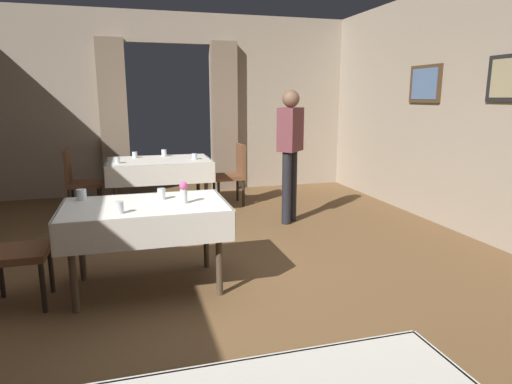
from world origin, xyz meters
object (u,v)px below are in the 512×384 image
flower_vase_mid (184,192)px  glass_mid_b (161,194)px  glass_mid_d (82,195)px  glass_far_c (135,155)px  chair_far_left (78,179)px  glass_far_d (164,153)px  person_waiter_by_doorway (290,145)px  glass_far_b (117,160)px  chair_mid_left (5,244)px  chair_far_right (233,171)px  dining_table_mid (145,215)px  dining_table_far (159,166)px  glass_far_a (195,156)px  glass_mid_c (119,207)px

flower_vase_mid → glass_mid_b: 0.27m
glass_mid_d → glass_far_c: size_ratio=1.08×
chair_far_left → flower_vase_mid: size_ratio=4.99×
glass_far_d → person_waiter_by_doorway: size_ratio=0.06×
glass_mid_d → glass_far_b: (0.26, 2.19, -0.00)m
chair_mid_left → glass_far_c: size_ratio=10.48×
chair_far_right → chair_far_left: same height
chair_mid_left → flower_vase_mid: 1.43m
dining_table_mid → glass_far_d: (0.40, 3.04, 0.15)m
glass_far_b → glass_far_c: size_ratio=0.99×
chair_mid_left → glass_mid_d: chair_mid_left is taller
chair_mid_left → glass_far_d: chair_mid_left is taller
glass_far_b → glass_far_d: (0.66, 0.55, 0.01)m
glass_mid_d → glass_mid_b: bearing=-13.7°
flower_vase_mid → chair_far_right: bearing=69.1°
dining_table_far → glass_far_c: bearing=138.0°
dining_table_far → chair_far_right: 1.13m
dining_table_mid → person_waiter_by_doorway: bearing=40.3°
flower_vase_mid → glass_far_c: (-0.35, 3.07, -0.06)m
glass_mid_b → person_waiter_by_doorway: size_ratio=0.06×
glass_far_d → person_waiter_by_doorway: 2.09m
flower_vase_mid → chair_far_left: bearing=111.9°
dining_table_mid → glass_mid_b: size_ratio=13.84×
glass_mid_b → glass_far_b: (-0.42, 2.36, -0.01)m
dining_table_mid → person_waiter_by_doorway: size_ratio=0.80×
chair_far_right → glass_mid_d: 3.16m
glass_mid_d → chair_far_left: bearing=96.8°
chair_far_left → glass_far_b: chair_far_left is taller
dining_table_mid → glass_far_d: 3.07m
flower_vase_mid → person_waiter_by_doorway: bearing=46.7°
glass_mid_b → glass_far_a: 2.53m
dining_table_far → glass_mid_c: size_ratio=15.01×
glass_mid_b → glass_far_c: (-0.18, 2.87, -0.01)m
glass_far_a → glass_far_b: 1.06m
chair_far_right → glass_mid_b: size_ratio=9.40×
chair_far_right → chair_far_left: 2.23m
dining_table_mid → person_waiter_by_doorway: person_waiter_by_doorway is taller
dining_table_mid → glass_mid_d: glass_mid_d is taller
chair_far_left → glass_far_d: 1.28m
dining_table_far → chair_mid_left: size_ratio=1.57×
dining_table_mid → glass_far_c: (-0.03, 3.00, 0.14)m
glass_far_d → dining_table_mid: bearing=-97.4°
glass_far_d → person_waiter_by_doorway: (1.49, -1.44, 0.22)m
glass_far_a → person_waiter_by_doorway: person_waiter_by_doorway is taller
chair_mid_left → glass_mid_b: 1.27m
flower_vase_mid → person_waiter_by_doorway: 2.30m
glass_mid_c → person_waiter_by_doorway: bearing=41.8°
chair_far_right → person_waiter_by_doorway: bearing=-67.9°
flower_vase_mid → glass_far_a: bearing=79.9°
dining_table_far → glass_far_c: size_ratio=16.48×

